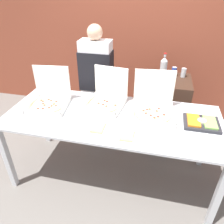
{
  "coord_description": "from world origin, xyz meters",
  "views": [
    {
      "loc": [
        0.45,
        -1.91,
        2.13
      ],
      "look_at": [
        0.0,
        0.0,
        0.92
      ],
      "focal_mm": 35.0,
      "sensor_mm": 36.0,
      "label": 1
    }
  ],
  "objects_px": {
    "pizza_box_far_left": "(106,99)",
    "soda_can_silver": "(183,73)",
    "person_server_vest": "(97,81)",
    "pizza_box_near_right": "(153,107)",
    "paper_plate_front_right": "(127,136)",
    "paper_plate_front_center": "(98,128)",
    "veggie_tray": "(201,123)",
    "soda_bottle": "(164,67)",
    "pizza_box_near_left": "(49,99)",
    "soda_can_colored": "(174,71)"
  },
  "relations": [
    {
      "from": "pizza_box_far_left",
      "to": "person_server_vest",
      "type": "distance_m",
      "value": 0.56
    },
    {
      "from": "pizza_box_far_left",
      "to": "soda_can_silver",
      "type": "xyz_separation_m",
      "value": [
        0.88,
        0.83,
        0.08
      ]
    },
    {
      "from": "pizza_box_near_left",
      "to": "person_server_vest",
      "type": "height_order",
      "value": "person_server_vest"
    },
    {
      "from": "pizza_box_near_left",
      "to": "pizza_box_far_left",
      "type": "bearing_deg",
      "value": 6.66
    },
    {
      "from": "paper_plate_front_center",
      "to": "soda_bottle",
      "type": "distance_m",
      "value": 1.4
    },
    {
      "from": "paper_plate_front_right",
      "to": "person_server_vest",
      "type": "bearing_deg",
      "value": 120.14
    },
    {
      "from": "veggie_tray",
      "to": "person_server_vest",
      "type": "relative_size",
      "value": 0.21
    },
    {
      "from": "soda_can_colored",
      "to": "veggie_tray",
      "type": "bearing_deg",
      "value": -74.74
    },
    {
      "from": "pizza_box_near_left",
      "to": "soda_bottle",
      "type": "xyz_separation_m",
      "value": [
        1.23,
        0.93,
        0.16
      ]
    },
    {
      "from": "pizza_box_near_left",
      "to": "soda_can_colored",
      "type": "bearing_deg",
      "value": 28.51
    },
    {
      "from": "veggie_tray",
      "to": "soda_bottle",
      "type": "distance_m",
      "value": 1.06
    },
    {
      "from": "pizza_box_near_right",
      "to": "soda_can_silver",
      "type": "xyz_separation_m",
      "value": [
        0.34,
        0.9,
        0.08
      ]
    },
    {
      "from": "paper_plate_front_right",
      "to": "paper_plate_front_center",
      "type": "height_order",
      "value": "same"
    },
    {
      "from": "paper_plate_front_right",
      "to": "veggie_tray",
      "type": "height_order",
      "value": "veggie_tray"
    },
    {
      "from": "pizza_box_near_right",
      "to": "person_server_vest",
      "type": "xyz_separation_m",
      "value": [
        -0.8,
        0.57,
        -0.01
      ]
    },
    {
      "from": "paper_plate_front_right",
      "to": "paper_plate_front_center",
      "type": "distance_m",
      "value": 0.3
    },
    {
      "from": "person_server_vest",
      "to": "pizza_box_far_left",
      "type": "bearing_deg",
      "value": 118.09
    },
    {
      "from": "pizza_box_near_right",
      "to": "paper_plate_front_right",
      "type": "bearing_deg",
      "value": -119.26
    },
    {
      "from": "soda_can_silver",
      "to": "pizza_box_near_left",
      "type": "bearing_deg",
      "value": -146.77
    },
    {
      "from": "pizza_box_near_left",
      "to": "pizza_box_far_left",
      "type": "xyz_separation_m",
      "value": [
        0.63,
        0.16,
        -0.0
      ]
    },
    {
      "from": "pizza_box_near_left",
      "to": "soda_bottle",
      "type": "bearing_deg",
      "value": 29.7
    },
    {
      "from": "pizza_box_near_left",
      "to": "person_server_vest",
      "type": "xyz_separation_m",
      "value": [
        0.37,
        0.65,
        -0.01
      ]
    },
    {
      "from": "pizza_box_near_left",
      "to": "paper_plate_front_right",
      "type": "bearing_deg",
      "value": -29.11
    },
    {
      "from": "soda_bottle",
      "to": "soda_can_colored",
      "type": "distance_m",
      "value": 0.18
    },
    {
      "from": "soda_bottle",
      "to": "person_server_vest",
      "type": "bearing_deg",
      "value": -161.93
    },
    {
      "from": "pizza_box_far_left",
      "to": "soda_can_silver",
      "type": "bearing_deg",
      "value": 50.46
    },
    {
      "from": "veggie_tray",
      "to": "paper_plate_front_right",
      "type": "bearing_deg",
      "value": -151.97
    },
    {
      "from": "soda_can_silver",
      "to": "paper_plate_front_center",
      "type": "bearing_deg",
      "value": -122.42
    },
    {
      "from": "soda_can_silver",
      "to": "soda_bottle",
      "type": "bearing_deg",
      "value": -169.13
    },
    {
      "from": "veggie_tray",
      "to": "soda_can_silver",
      "type": "height_order",
      "value": "soda_can_silver"
    },
    {
      "from": "paper_plate_front_center",
      "to": "person_server_vest",
      "type": "relative_size",
      "value": 0.13
    },
    {
      "from": "pizza_box_far_left",
      "to": "veggie_tray",
      "type": "xyz_separation_m",
      "value": [
        1.03,
        -0.18,
        -0.05
      ]
    },
    {
      "from": "paper_plate_front_right",
      "to": "soda_can_colored",
      "type": "relative_size",
      "value": 1.81
    },
    {
      "from": "paper_plate_front_right",
      "to": "paper_plate_front_center",
      "type": "bearing_deg",
      "value": 169.52
    },
    {
      "from": "pizza_box_far_left",
      "to": "soda_can_colored",
      "type": "xyz_separation_m",
      "value": [
        0.75,
        0.84,
        0.08
      ]
    },
    {
      "from": "pizza_box_far_left",
      "to": "veggie_tray",
      "type": "relative_size",
      "value": 1.35
    },
    {
      "from": "pizza_box_far_left",
      "to": "soda_bottle",
      "type": "relative_size",
      "value": 1.43
    },
    {
      "from": "paper_plate_front_center",
      "to": "veggie_tray",
      "type": "relative_size",
      "value": 0.64
    },
    {
      "from": "pizza_box_far_left",
      "to": "soda_bottle",
      "type": "distance_m",
      "value": 0.99
    },
    {
      "from": "pizza_box_near_right",
      "to": "pizza_box_far_left",
      "type": "relative_size",
      "value": 1.06
    },
    {
      "from": "pizza_box_far_left",
      "to": "soda_bottle",
      "type": "bearing_deg",
      "value": 59.28
    },
    {
      "from": "soda_bottle",
      "to": "soda_can_colored",
      "type": "relative_size",
      "value": 2.64
    },
    {
      "from": "soda_can_silver",
      "to": "person_server_vest",
      "type": "relative_size",
      "value": 0.07
    },
    {
      "from": "pizza_box_near_right",
      "to": "pizza_box_far_left",
      "type": "distance_m",
      "value": 0.54
    },
    {
      "from": "veggie_tray",
      "to": "soda_can_colored",
      "type": "xyz_separation_m",
      "value": [
        -0.28,
        1.02,
        0.13
      ]
    },
    {
      "from": "pizza_box_near_left",
      "to": "veggie_tray",
      "type": "distance_m",
      "value": 1.66
    },
    {
      "from": "paper_plate_front_right",
      "to": "paper_plate_front_center",
      "type": "relative_size",
      "value": 1.01
    },
    {
      "from": "soda_can_colored",
      "to": "soda_can_silver",
      "type": "bearing_deg",
      "value": -7.23
    },
    {
      "from": "person_server_vest",
      "to": "pizza_box_near_right",
      "type": "bearing_deg",
      "value": 144.76
    },
    {
      "from": "soda_bottle",
      "to": "person_server_vest",
      "type": "xyz_separation_m",
      "value": [
        -0.86,
        -0.28,
        -0.17
      ]
    }
  ]
}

